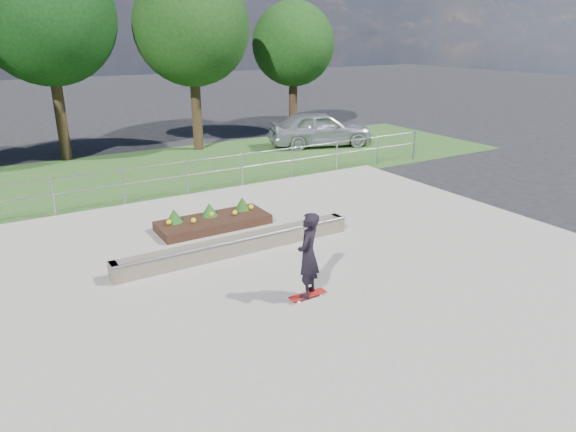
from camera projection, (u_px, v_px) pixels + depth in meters
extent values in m
plane|color=black|center=(317.00, 288.00, 10.72)|extent=(120.00, 120.00, 0.00)
cube|color=#2B5020|center=(155.00, 172.00, 19.58)|extent=(30.00, 8.00, 0.02)
cube|color=gray|center=(317.00, 286.00, 10.71)|extent=(15.00, 15.00, 0.06)
cylinder|color=#909398|center=(53.00, 198.00, 14.61)|extent=(0.06, 0.06, 1.20)
cylinder|color=gray|center=(124.00, 187.00, 15.58)|extent=(0.06, 0.06, 1.20)
cylinder|color=gray|center=(187.00, 178.00, 16.56)|extent=(0.06, 0.06, 1.20)
cylinder|color=#95979D|center=(242.00, 170.00, 17.54)|extent=(0.06, 0.06, 1.20)
cylinder|color=gray|center=(292.00, 163.00, 18.51)|extent=(0.06, 0.06, 1.20)
cylinder|color=#999BA1|center=(337.00, 156.00, 19.49)|extent=(0.06, 0.06, 1.20)
cylinder|color=#919599|center=(377.00, 151.00, 20.46)|extent=(0.06, 0.06, 1.20)
cylinder|color=#96989E|center=(414.00, 145.00, 21.44)|extent=(0.06, 0.06, 1.20)
cylinder|color=gray|center=(185.00, 162.00, 16.37)|extent=(20.00, 0.04, 0.04)
cylinder|color=#95999D|center=(186.00, 175.00, 16.53)|extent=(20.00, 0.04, 0.04)
cylinder|color=black|center=(61.00, 119.00, 21.01)|extent=(0.44, 0.44, 3.38)
sphere|color=black|center=(46.00, 16.00, 19.69)|extent=(5.25, 5.25, 5.25)
cylinder|color=black|center=(197.00, 115.00, 22.93)|extent=(0.44, 0.44, 3.15)
sphere|color=black|center=(192.00, 27.00, 21.69)|extent=(4.90, 4.90, 4.90)
cylinder|color=black|center=(293.00, 107.00, 27.14)|extent=(0.44, 0.44, 2.70)
sphere|color=black|center=(293.00, 44.00, 26.08)|extent=(4.20, 4.20, 4.20)
cube|color=brown|center=(239.00, 245.00, 12.23)|extent=(6.00, 0.40, 0.40)
cylinder|color=#93959B|center=(242.00, 240.00, 12.00)|extent=(6.00, 0.06, 0.06)
cube|color=brown|center=(115.00, 273.00, 10.81)|extent=(0.15, 0.42, 0.40)
cube|color=brown|center=(337.00, 223.00, 13.64)|extent=(0.15, 0.42, 0.40)
cube|color=black|center=(214.00, 223.00, 13.88)|extent=(3.00, 1.20, 0.25)
sphere|color=yellow|center=(169.00, 222.00, 13.31)|extent=(0.14, 0.14, 0.14)
sphere|color=yellow|center=(194.00, 220.00, 13.44)|extent=(0.14, 0.14, 0.14)
sphere|color=yellow|center=(212.00, 214.00, 13.89)|extent=(0.14, 0.14, 0.14)
sphere|color=yellow|center=(235.00, 213.00, 14.03)|extent=(0.14, 0.14, 0.14)
sphere|color=yellow|center=(251.00, 207.00, 14.48)|extent=(0.14, 0.14, 0.14)
cone|color=#194814|center=(174.00, 216.00, 13.49)|extent=(0.44, 0.44, 0.36)
cone|color=#164C15|center=(209.00, 209.00, 13.98)|extent=(0.44, 0.44, 0.36)
cone|color=#1C4212|center=(242.00, 203.00, 14.47)|extent=(0.44, 0.44, 0.36)
cylinder|color=white|center=(299.00, 302.00, 9.98)|extent=(0.05, 0.03, 0.05)
cylinder|color=silver|center=(294.00, 298.00, 10.12)|extent=(0.05, 0.03, 0.05)
cylinder|color=silver|center=(321.00, 295.00, 10.23)|extent=(0.05, 0.03, 0.05)
cylinder|color=white|center=(316.00, 292.00, 10.38)|extent=(0.05, 0.03, 0.05)
cylinder|color=#96959A|center=(296.00, 299.00, 10.04)|extent=(0.02, 0.18, 0.02)
cylinder|color=#9F9EA3|center=(318.00, 292.00, 10.30)|extent=(0.02, 0.18, 0.02)
cube|color=maroon|center=(308.00, 295.00, 10.16)|extent=(0.80, 0.21, 0.02)
imported|color=black|center=(308.00, 255.00, 9.87)|extent=(0.74, 0.71, 1.71)
imported|color=#A5ABAF|center=(320.00, 129.00, 23.90)|extent=(5.16, 3.27, 1.64)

